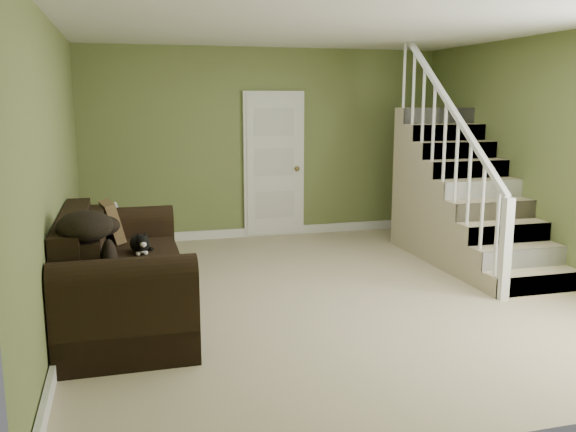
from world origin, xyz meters
TOP-DOWN VIEW (x-y plane):
  - floor at (0.00, 0.00)m, footprint 5.00×5.50m
  - ceiling at (0.00, 0.00)m, footprint 5.00×5.50m
  - wall_back at (0.00, 2.75)m, footprint 5.00×0.04m
  - wall_front at (0.00, -2.75)m, footprint 5.00×0.04m
  - wall_left at (-2.50, 0.00)m, footprint 0.04×5.50m
  - wall_right at (2.50, 0.00)m, footprint 0.04×5.50m
  - baseboard_back at (0.00, 2.72)m, footprint 5.00×0.04m
  - baseboard_left at (-2.47, 0.00)m, footprint 0.04×5.50m
  - baseboard_right at (2.47, 0.00)m, footprint 0.04×5.50m
  - door at (0.10, 2.71)m, footprint 0.86×0.12m
  - staircase at (1.99, 0.97)m, footprint 1.00×2.51m
  - sofa at (-2.02, -0.15)m, footprint 1.03×2.39m
  - side_table at (-2.11, 1.57)m, footprint 0.50×0.50m
  - cat at (-1.82, 0.10)m, footprint 0.25×0.47m
  - banana at (-1.83, -0.64)m, footprint 0.13×0.22m
  - throw_pillow at (-2.07, 0.65)m, footprint 0.26×0.43m
  - throw_blanket at (-2.23, -0.82)m, footprint 0.54×0.63m

SIDE VIEW (x-z plane):
  - floor at x=0.00m, z-range -0.01..0.01m
  - baseboard_back at x=0.00m, z-range 0.00..0.12m
  - baseboard_left at x=-2.47m, z-range 0.00..0.12m
  - baseboard_right at x=2.47m, z-range 0.00..0.12m
  - side_table at x=-2.11m, z-range -0.10..0.66m
  - sofa at x=-2.02m, z-range -0.11..0.83m
  - banana at x=-1.83m, z-range 0.51..0.57m
  - cat at x=-1.82m, z-range 0.48..0.71m
  - staircase at x=1.99m, z-range -0.77..2.05m
  - throw_pillow at x=-2.07m, z-range 0.51..0.92m
  - throw_blanket at x=-2.23m, z-range 0.87..1.09m
  - door at x=0.10m, z-range 0.00..2.02m
  - wall_back at x=0.00m, z-range 0.00..2.60m
  - wall_front at x=0.00m, z-range 0.00..2.60m
  - wall_left at x=-2.50m, z-range 0.00..2.60m
  - wall_right at x=2.50m, z-range 0.00..2.60m
  - ceiling at x=0.00m, z-range 2.60..2.60m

